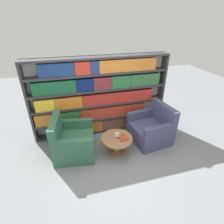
% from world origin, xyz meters
% --- Properties ---
extents(ground_plane, '(14.00, 14.00, 0.00)m').
position_xyz_m(ground_plane, '(0.00, 0.00, 0.00)').
color(ground_plane, gray).
extents(bookshelf, '(3.38, 0.30, 1.97)m').
position_xyz_m(bookshelf, '(-0.03, 1.28, 0.97)').
color(bookshelf, silver).
rests_on(bookshelf, ground_plane).
extents(armchair_left, '(0.97, 1.02, 0.91)m').
position_xyz_m(armchair_left, '(-0.82, 0.54, 0.31)').
color(armchair_left, '#336047').
rests_on(armchair_left, ground_plane).
extents(armchair_right, '(0.96, 1.01, 0.91)m').
position_xyz_m(armchair_right, '(1.11, 0.54, 0.31)').
color(armchair_right, '#42476B').
rests_on(armchair_right, ground_plane).
extents(coffee_table, '(0.70, 0.70, 0.40)m').
position_xyz_m(coffee_table, '(0.15, 0.30, 0.29)').
color(coffee_table, olive).
rests_on(coffee_table, ground_plane).
extents(table_sign, '(0.11, 0.06, 0.15)m').
position_xyz_m(table_sign, '(0.15, 0.30, 0.46)').
color(table_sign, black).
rests_on(table_sign, coffee_table).
extents(stray_book, '(0.22, 0.24, 0.03)m').
position_xyz_m(stray_book, '(0.27, 0.24, 0.41)').
color(stray_book, '#B73823').
rests_on(stray_book, coffee_table).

